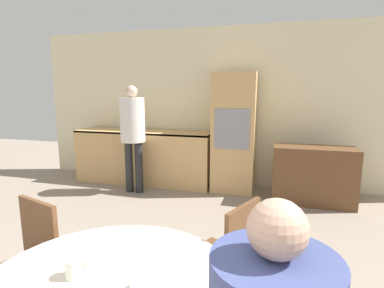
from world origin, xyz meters
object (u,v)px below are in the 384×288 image
Objects in this scene: sideboard at (313,175)px; chair_far_left at (26,262)px; oven_unit at (234,133)px; bowl_near at (93,257)px; bowl_far at (148,288)px; person_standing at (133,128)px; cup at (74,268)px; chair_far_right at (229,256)px.

chair_far_left is at bearing -124.32° from sideboard.
oven_unit is at bearing 165.23° from sideboard.
bowl_far is at bearing -23.07° from bowl_near.
oven_unit is 12.50× the size of bowl_far.
bowl_far reaches higher than bowl_near.
chair_far_left reaches higher than bowl_far.
sideboard is (1.16, -0.31, -0.52)m from oven_unit.
bowl_near is 0.94× the size of bowl_far.
oven_unit is 1.69× the size of sideboard.
bowl_near is (1.23, -2.92, -0.28)m from person_standing.
bowl_near is (-0.25, -3.46, -0.18)m from oven_unit.
cup reaches higher than bowl_far.
person_standing is 3.18m from bowl_near.
oven_unit reaches higher than bowl_near.
person_standing is at bearing 111.82° from cup.
sideboard is at bearing 66.82° from cup.
chair_far_left reaches higher than bowl_near.
chair_far_left is at bearing 163.42° from bowl_near.
person_standing is at bearing -175.02° from sideboard.
oven_unit reaches higher than cup.
cup is (0.61, -0.33, 0.26)m from chair_far_left.
chair_far_left is 5.94× the size of bowl_far.
chair_far_right is 0.99m from cup.
chair_far_right is (-0.80, -2.55, 0.10)m from sideboard.
chair_far_left is 1.29m from chair_far_right.
oven_unit reaches higher than chair_far_right.
cup is at bearing -68.18° from person_standing.
chair_far_right is at bearing 44.85° from bowl_near.
chair_far_right reaches higher than cup.
cup is at bearing 178.12° from bowl_far.
bowl_far is at bearing -1.88° from cup.
sideboard reaches higher than bowl_near.
sideboard is 3.47m from bowl_near.
chair_far_right is 5.94× the size of bowl_far.
person_standing is 3.48m from bowl_far.
oven_unit is 21.46× the size of cup.
oven_unit reaches higher than person_standing.
oven_unit is at bearing 85.94° from bowl_near.
cup is 0.58× the size of bowl_far.
oven_unit is 3.62m from bowl_far.
sideboard is 7.90× the size of bowl_near.
person_standing is at bearing 119.84° from chair_far_left.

